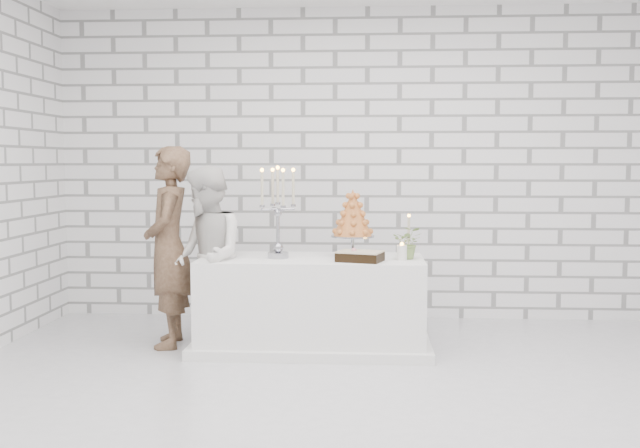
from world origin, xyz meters
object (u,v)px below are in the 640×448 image
(bride, at_px, (206,258))
(candelabra, at_px, (278,212))
(groom, at_px, (169,247))
(cake_table, at_px, (312,303))
(croquembouche, at_px, (353,223))

(bride, relative_size, candelabra, 2.01)
(bride, height_order, candelabra, bride)
(groom, distance_m, bride, 0.36)
(groom, bearing_deg, candelabra, 75.83)
(candelabra, bearing_deg, cake_table, 7.81)
(cake_table, height_order, groom, groom)
(groom, height_order, candelabra, groom)
(bride, distance_m, candelabra, 0.69)
(cake_table, xyz_separation_m, groom, (-1.18, 0.04, 0.45))
(groom, xyz_separation_m, croquembouche, (1.51, 0.07, 0.20))
(cake_table, relative_size, bride, 1.20)
(croquembouche, bearing_deg, candelabra, -165.97)
(croquembouche, bearing_deg, bride, -171.47)
(candelabra, distance_m, croquembouche, 0.62)
(bride, bearing_deg, cake_table, 73.38)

